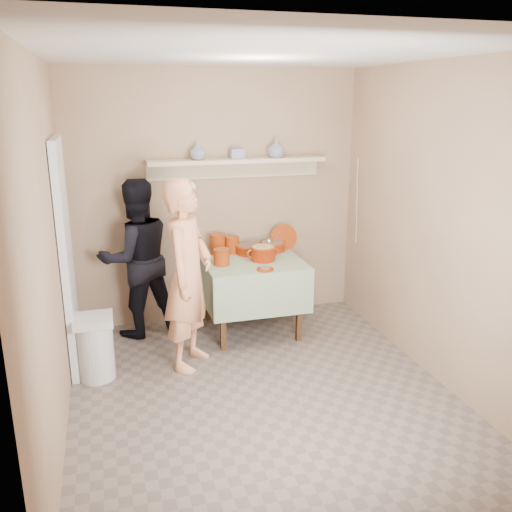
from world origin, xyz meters
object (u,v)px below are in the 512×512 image
object	(u,v)px
person_cook	(188,275)
serving_table	(251,270)
cazuela_rice	(263,252)
trash_bin	(96,347)
person_helper	(137,258)

from	to	relation	value
person_cook	serving_table	xyz separation A→B (m)	(0.72, 0.57, -0.20)
serving_table	cazuela_rice	size ratio (longest dim) A/B	2.95
serving_table	trash_bin	xyz separation A→B (m)	(-1.53, -0.61, -0.36)
person_cook	cazuela_rice	distance (m)	0.95
person_cook	person_helper	xyz separation A→B (m)	(-0.38, 0.81, -0.05)
person_helper	trash_bin	distance (m)	1.08
person_helper	trash_bin	world-z (taller)	person_helper
person_helper	cazuela_rice	distance (m)	1.24
person_cook	person_helper	bearing A→B (deg)	55.33
person_helper	trash_bin	xyz separation A→B (m)	(-0.43, -0.85, -0.50)
person_helper	cazuela_rice	world-z (taller)	person_helper
trash_bin	person_helper	bearing A→B (deg)	63.27
person_cook	serving_table	size ratio (longest dim) A/B	1.72
cazuela_rice	trash_bin	xyz separation A→B (m)	(-1.63, -0.54, -0.56)
person_cook	person_helper	distance (m)	0.90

